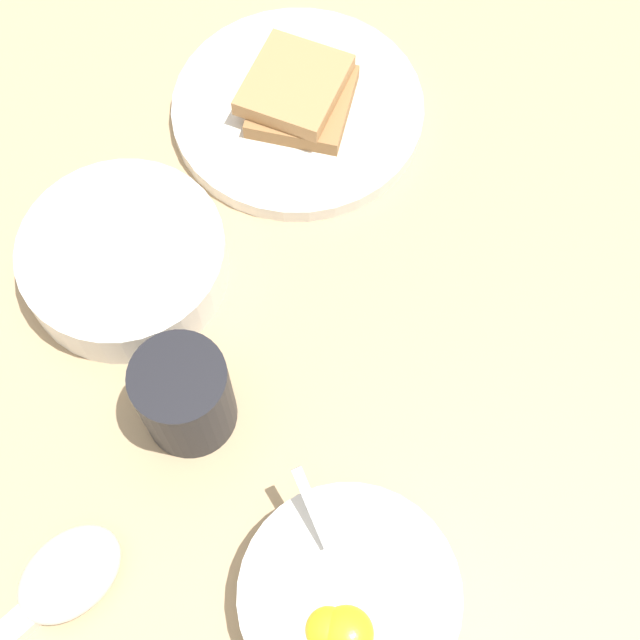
# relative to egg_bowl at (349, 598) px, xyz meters

# --- Properties ---
(ground_plane) EXTENTS (3.00, 3.00, 0.00)m
(ground_plane) POSITION_rel_egg_bowl_xyz_m (-0.05, -0.22, -0.02)
(ground_plane) COLOR tan
(egg_bowl) EXTENTS (0.14, 0.15, 0.07)m
(egg_bowl) POSITION_rel_egg_bowl_xyz_m (0.00, 0.00, 0.00)
(egg_bowl) COLOR white
(egg_bowl) RESTS_ON ground_plane
(toast_plate) EXTENTS (0.21, 0.21, 0.02)m
(toast_plate) POSITION_rel_egg_bowl_xyz_m (-0.29, -0.29, -0.01)
(toast_plate) COLOR white
(toast_plate) RESTS_ON ground_plane
(toast_sandwich) EXTENTS (0.11, 0.11, 0.03)m
(toast_sandwich) POSITION_rel_egg_bowl_xyz_m (-0.29, -0.28, 0.01)
(toast_sandwich) COLOR #9E7042
(toast_sandwich) RESTS_ON toast_plate
(soup_spoon) EXTENTS (0.15, 0.06, 0.03)m
(soup_spoon) POSITION_rel_egg_bowl_xyz_m (0.11, -0.15, -0.01)
(soup_spoon) COLOR white
(soup_spoon) RESTS_ON ground_plane
(congee_bowl) EXTENTS (0.16, 0.16, 0.04)m
(congee_bowl) POSITION_rel_egg_bowl_xyz_m (-0.09, -0.29, -0.00)
(congee_bowl) COLOR white
(congee_bowl) RESTS_ON ground_plane
(drinking_cup) EXTENTS (0.07, 0.07, 0.08)m
(drinking_cup) POSITION_rel_egg_bowl_xyz_m (-0.03, -0.17, 0.02)
(drinking_cup) COLOR black
(drinking_cup) RESTS_ON ground_plane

